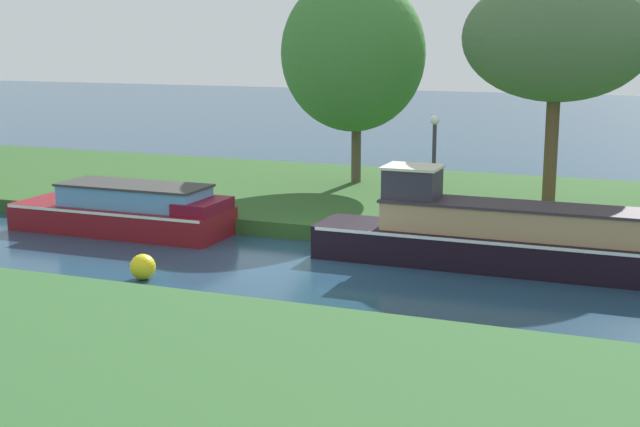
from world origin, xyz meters
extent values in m
plane|color=navy|center=(0.00, 0.00, 0.00)|extent=(120.00, 120.00, 0.00)
cube|color=#2A5222|center=(0.00, 7.00, 0.20)|extent=(72.00, 10.00, 0.40)
cube|color=#305D2E|center=(0.00, -9.00, 0.20)|extent=(72.00, 10.00, 0.40)
cube|color=maroon|center=(-5.32, 1.20, 0.35)|extent=(5.80, 1.91, 0.70)
cube|color=white|center=(-5.32, 1.20, 0.66)|extent=(5.68, 1.94, 0.07)
cube|color=#578FC3|center=(-4.90, 1.20, 0.97)|extent=(3.82, 1.45, 0.53)
cube|color=#31312F|center=(-4.90, 1.20, 1.26)|extent=(3.92, 1.53, 0.06)
cube|color=maroon|center=(-2.90, 1.20, 0.85)|extent=(0.97, 1.61, 0.30)
cube|color=black|center=(5.79, 1.20, 0.38)|extent=(10.93, 1.61, 0.76)
cube|color=white|center=(5.79, 1.20, 0.72)|extent=(10.71, 1.64, 0.07)
cube|color=tan|center=(5.35, 1.20, 1.07)|extent=(6.92, 1.22, 0.62)
cube|color=#342A31|center=(5.35, 1.20, 1.41)|extent=(7.02, 1.29, 0.06)
cube|color=#2C2935|center=(2.48, 1.20, 1.74)|extent=(1.17, 1.03, 0.72)
cube|color=beige|center=(2.48, 1.20, 2.13)|extent=(1.27, 1.10, 0.06)
cylinder|color=brown|center=(-1.41, 8.56, 1.78)|extent=(0.31, 0.31, 2.76)
ellipsoid|color=#3D7835|center=(-1.41, 8.13, 4.48)|extent=(4.55, 3.55, 4.80)
cylinder|color=brown|center=(4.87, 6.53, 2.22)|extent=(0.36, 0.36, 3.64)
ellipsoid|color=#4C6C42|center=(4.87, 6.49, 4.97)|extent=(5.03, 3.21, 3.39)
cylinder|color=#333338|center=(2.40, 3.46, 1.63)|extent=(0.10, 0.10, 2.47)
sphere|color=white|center=(2.40, 3.46, 2.99)|extent=(0.24, 0.24, 0.24)
cylinder|color=#4C3A29|center=(4.58, 2.59, 0.78)|extent=(0.15, 0.15, 0.76)
sphere|color=yellow|center=(-2.32, -2.50, 0.27)|extent=(0.54, 0.54, 0.54)
camera|label=1|loc=(7.66, -17.77, 5.08)|focal=49.41mm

